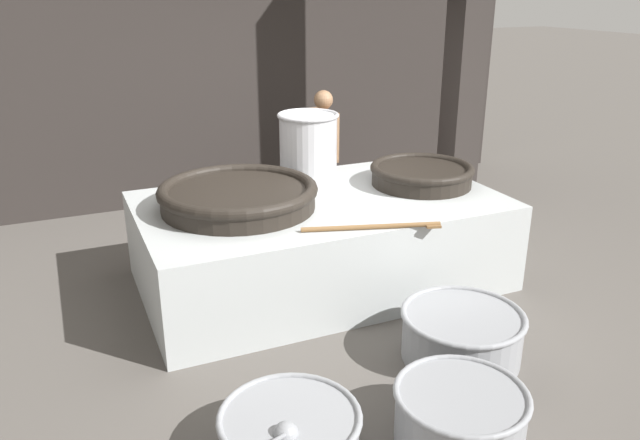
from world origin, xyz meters
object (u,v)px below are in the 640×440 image
at_px(stock_pot, 308,145).
at_px(giant_wok_far, 422,174).
at_px(prep_bowl_vegetables, 290,433).
at_px(prep_bowl_meat, 460,414).
at_px(giant_wok_near, 238,195).
at_px(prep_bowl_extra, 462,333).
at_px(cook, 323,152).

bearing_deg(stock_pot, giant_wok_far, -33.96).
xyz_separation_m(giant_wok_far, stock_pot, (-0.94, 0.63, 0.24)).
bearing_deg(giant_wok_far, prep_bowl_vegetables, -136.02).
bearing_deg(prep_bowl_meat, giant_wok_far, 63.41).
xyz_separation_m(giant_wok_far, prep_bowl_meat, (-1.22, -2.43, -0.73)).
xyz_separation_m(giant_wok_near, prep_bowl_extra, (1.20, -1.71, -0.73)).
bearing_deg(prep_bowl_vegetables, cook, 63.36).
bearing_deg(prep_bowl_extra, prep_bowl_vegetables, -162.87).
bearing_deg(cook, prep_bowl_extra, 80.29).
height_order(giant_wok_near, cook, cook).
bearing_deg(prep_bowl_vegetables, giant_wok_near, 80.26).
height_order(giant_wok_near, prep_bowl_vegetables, giant_wok_near).
distance_m(prep_bowl_vegetables, prep_bowl_extra, 1.65).
height_order(giant_wok_far, prep_bowl_meat, giant_wok_far).
xyz_separation_m(cook, prep_bowl_extra, (-0.24, -3.13, -0.63)).
distance_m(giant_wok_near, cook, 2.02).
bearing_deg(cook, giant_wok_far, 100.23).
xyz_separation_m(prep_bowl_vegetables, prep_bowl_extra, (1.57, 0.49, 0.04)).
bearing_deg(prep_bowl_vegetables, stock_pot, 65.17).
bearing_deg(cook, prep_bowl_meat, 72.96).
distance_m(giant_wok_near, prep_bowl_vegetables, 2.36).
relative_size(giant_wok_far, stock_pot, 1.52).
bearing_deg(giant_wok_near, giant_wok_far, -1.61).
bearing_deg(giant_wok_near, cook, 44.63).
relative_size(giant_wok_far, prep_bowl_extra, 1.08).
relative_size(giant_wok_near, cook, 0.90).
xyz_separation_m(prep_bowl_vegetables, prep_bowl_meat, (1.01, -0.29, 0.03)).
relative_size(stock_pot, cook, 0.43).
xyz_separation_m(stock_pot, prep_bowl_vegetables, (-1.28, -2.78, -0.99)).
bearing_deg(prep_bowl_vegetables, prep_bowl_meat, -15.94).
bearing_deg(prep_bowl_meat, cook, 78.30).
height_order(cook, prep_bowl_meat, cook).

